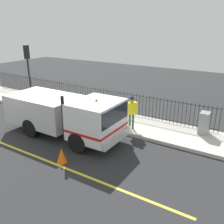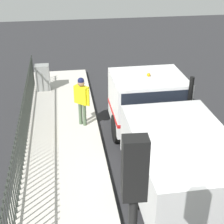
# 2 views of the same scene
# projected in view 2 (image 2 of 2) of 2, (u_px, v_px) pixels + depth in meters

# --- Properties ---
(ground_plane) EXTENTS (46.46, 46.46, 0.00)m
(ground_plane) POSITION_uv_depth(u_px,v_px,m) (200.00, 220.00, 8.26)
(ground_plane) COLOR #2B2B2D
(ground_plane) RESTS_ON ground
(work_truck) EXTENTS (2.46, 6.48, 2.52)m
(work_truck) POSITION_uv_depth(u_px,v_px,m) (162.00, 127.00, 9.78)
(work_truck) COLOR white
(work_truck) RESTS_ON ground
(worker_standing) EXTENTS (0.53, 0.51, 1.81)m
(worker_standing) POSITION_uv_depth(u_px,v_px,m) (82.00, 97.00, 11.63)
(worker_standing) COLOR yellow
(worker_standing) RESTS_ON sidewalk_slab
(iron_fence) EXTENTS (0.04, 17.99, 1.41)m
(iron_fence) POSITION_uv_depth(u_px,v_px,m) (9.00, 213.00, 7.25)
(iron_fence) COLOR #2D332D
(iron_fence) RESTS_ON sidewalk_slab
(traffic_light_near) EXTENTS (0.31, 0.23, 4.06)m
(traffic_light_near) POSITION_uv_depth(u_px,v_px,m) (133.00, 217.00, 4.24)
(traffic_light_near) COLOR black
(traffic_light_near) RESTS_ON sidewalk_slab
(utility_cabinet) EXTENTS (0.60, 0.45, 1.14)m
(utility_cabinet) POSITION_uv_depth(u_px,v_px,m) (43.00, 77.00, 14.66)
(utility_cabinet) COLOR gray
(utility_cabinet) RESTS_ON sidewalk_slab
(traffic_cone) EXTENTS (0.45, 0.45, 0.64)m
(traffic_cone) POSITION_uv_depth(u_px,v_px,m) (206.00, 126.00, 11.75)
(traffic_cone) COLOR orange
(traffic_cone) RESTS_ON ground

